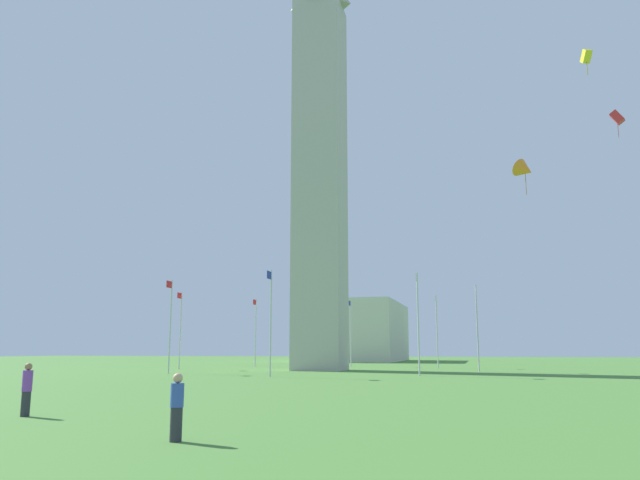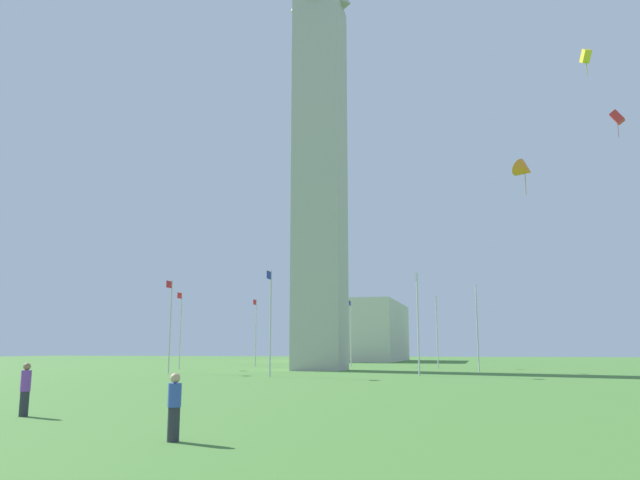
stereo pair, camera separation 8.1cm
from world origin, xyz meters
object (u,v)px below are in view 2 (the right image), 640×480
Objects in this scene: flagpole_w at (180,327)px; person_blue_shirt at (174,407)px; flagpole_e at (477,324)px; kite_yellow_box at (586,56)px; obelisk_monument at (320,155)px; kite_orange_delta at (525,170)px; flagpole_sw at (256,329)px; distant_building at (362,332)px; flagpole_n at (270,318)px; kite_red_box at (617,117)px; flagpole_ne at (418,319)px; flagpole_nw at (170,322)px; flagpole_se at (437,328)px; person_purple_shirt at (25,390)px; flagpole_s at (351,330)px.

person_blue_shirt is (50.62, 25.62, -3.90)m from flagpole_w.
flagpole_e is 32.21m from kite_yellow_box.
kite_orange_delta is (19.41, 20.10, -8.68)m from obelisk_monument.
obelisk_monument is at bearing -134.00° from kite_orange_delta.
distant_building reaches higher than flagpole_sw.
flagpole_n is 29.94m from flagpole_sw.
kite_red_box is at bearing 30.35° from distant_building.
flagpole_nw is at bearing -90.00° from flagpole_ne.
flagpole_n is 5.36× the size of person_blue_shirt.
person_blue_shirt is at bearing -1.88° from flagpole_se.
flagpole_nw is 34.06m from kite_orange_delta.
flagpole_sw is (-11.46, -27.66, 0.00)m from flagpole_e.
person_purple_shirt is (58.13, -9.48, -3.83)m from flagpole_se.
kite_red_box is (-40.46, 27.29, 21.91)m from person_purple_shirt.
kite_red_box is at bearing 66.55° from flagpole_sw.
distant_building is at bearing -157.80° from flagpole_e.
flagpole_e is 22.91m from flagpole_s.
flagpole_n is at bearing 22.50° from flagpole_sw.
distant_building reaches higher than flagpole_n.
flagpole_nw is at bearing -104.05° from kite_orange_delta.
obelisk_monument is 5.47× the size of flagpole_nw.
person_blue_shirt is (39.16, -2.04, -3.90)m from flagpole_ne.
flagpole_sw is at bearing -134.32° from kite_orange_delta.
person_purple_shirt is 35.62m from kite_orange_delta.
flagpole_sw is (-22.91, -22.91, 0.00)m from flagpole_ne.
flagpole_ne is at bearing -4.04° from person_blue_shirt.
flagpole_n is 1.00× the size of flagpole_sw.
kite_orange_delta reaches higher than person_blue_shirt.
obelisk_monument is 17.54× the size of kite_orange_delta.
flagpole_s is at bearing 180.00° from obelisk_monument.
obelisk_monument is at bearing -140.48° from kite_yellow_box.
person_blue_shirt is (34.41, 9.41, -3.90)m from flagpole_n.
flagpole_s is (-16.20, -16.20, 0.00)m from flagpole_e.
flagpole_se is 1.00× the size of flagpole_w.
flagpole_w is at bearing -11.38° from distant_building.
flagpole_w is at bearing 39.72° from person_purple_shirt.
flagpole_ne is at bearing 112.50° from flagpole_n.
flagpole_s and flagpole_w have the same top height.
flagpole_ne is 4.98× the size of person_purple_shirt.
flagpole_se is 1.00× the size of flagpole_nw.
flagpole_se is at bearing -2.94° from person_blue_shirt.
person_purple_shirt is (62.87, 1.98, -3.83)m from flagpole_s.
obelisk_monument reaches higher than flagpole_n.
kite_yellow_box is at bearing -30.22° from person_purple_shirt.
distant_building is (-64.63, 5.95, 0.73)m from flagpole_nw.
person_purple_shirt is 8.42m from person_blue_shirt.
flagpole_nw is (11.46, 4.75, 0.00)m from flagpole_w.
kite_red_box is at bearing -25.14° from person_blue_shirt.
obelisk_monument reaches higher than flagpole_nw.
flagpole_nw is 5.36× the size of kite_yellow_box.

